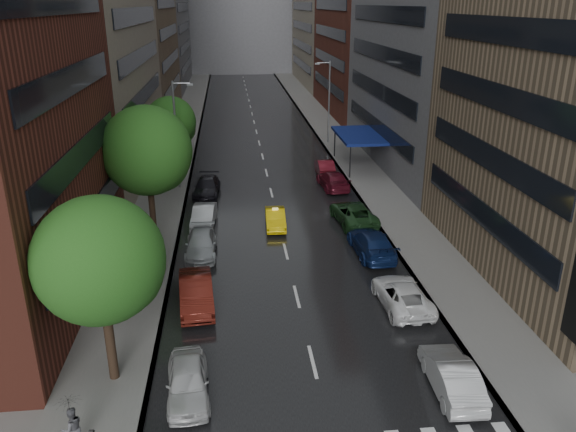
% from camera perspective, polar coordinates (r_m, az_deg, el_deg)
% --- Properties ---
extents(ground, '(220.00, 220.00, 0.00)m').
position_cam_1_polar(ground, '(22.96, 4.07, -20.33)').
color(ground, gray).
rests_on(ground, ground).
extents(road, '(14.00, 140.00, 0.01)m').
position_cam_1_polar(road, '(68.72, -3.13, 8.19)').
color(road, black).
rests_on(road, ground).
extents(sidewalk_left, '(4.00, 140.00, 0.15)m').
position_cam_1_polar(sidewalk_left, '(68.86, -10.71, 7.95)').
color(sidewalk_left, gray).
rests_on(sidewalk_left, ground).
extents(sidewalk_right, '(4.00, 140.00, 0.15)m').
position_cam_1_polar(sidewalk_right, '(69.72, 4.35, 8.41)').
color(sidewalk_right, gray).
rests_on(sidewalk_right, ground).
extents(buildings_right, '(8.05, 109.10, 36.00)m').
position_cam_1_polar(buildings_right, '(75.90, 8.50, 20.65)').
color(buildings_right, '#937A5B').
rests_on(buildings_right, ground).
extents(tree_near, '(5.18, 5.18, 8.25)m').
position_cam_1_polar(tree_near, '(23.25, -18.62, -4.30)').
color(tree_near, '#382619').
rests_on(tree_near, ground).
extents(tree_mid, '(5.76, 5.76, 9.18)m').
position_cam_1_polar(tree_mid, '(36.91, -14.15, 6.44)').
color(tree_mid, '#382619').
rests_on(tree_mid, ground).
extents(tree_far, '(4.58, 4.58, 7.30)m').
position_cam_1_polar(tree_far, '(52.36, -11.85, 9.33)').
color(tree_far, '#382619').
rests_on(tree_far, ground).
extents(taxi, '(1.47, 3.96, 1.29)m').
position_cam_1_polar(taxi, '(40.08, -1.30, -0.25)').
color(taxi, yellow).
rests_on(taxi, ground).
extents(parked_cars_left, '(2.38, 30.39, 1.61)m').
position_cam_1_polar(parked_cars_left, '(35.94, -8.83, -2.94)').
color(parked_cars_left, silver).
rests_on(parked_cars_left, ground).
extents(parked_cars_right, '(3.02, 36.06, 1.58)m').
position_cam_1_polar(parked_cars_right, '(38.51, 7.53, -1.19)').
color(parked_cars_right, silver).
rests_on(parked_cars_right, ground).
extents(ped_black_umbrella, '(1.00, 0.98, 2.09)m').
position_cam_1_polar(ped_black_umbrella, '(22.37, -21.20, -18.64)').
color(ped_black_umbrella, '#55555A').
rests_on(ped_black_umbrella, sidewalk_left).
extents(street_lamp_left, '(1.74, 0.22, 9.00)m').
position_cam_1_polar(street_lamp_left, '(48.26, -11.23, 8.29)').
color(street_lamp_left, gray).
rests_on(street_lamp_left, sidewalk_left).
extents(street_lamp_right, '(1.74, 0.22, 9.00)m').
position_cam_1_polar(street_lamp_right, '(63.76, 4.12, 11.64)').
color(street_lamp_right, gray).
rests_on(street_lamp_right, sidewalk_right).
extents(awning, '(4.00, 8.00, 3.12)m').
position_cam_1_polar(awning, '(54.72, 7.20, 8.11)').
color(awning, navy).
rests_on(awning, sidewalk_right).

